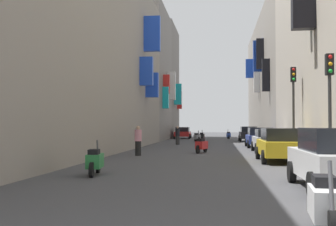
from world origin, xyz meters
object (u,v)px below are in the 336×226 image
Objects in this scene: scooter_black at (202,136)px; pedestrian_near_left at (138,141)px; parked_car_blue at (260,137)px; traffic_light_near_corner at (293,96)px; parked_car_silver at (269,140)px; scooter_silver at (197,137)px; parked_car_yellow at (281,144)px; parked_car_white at (336,158)px; pedestrian_crossing at (178,135)px; traffic_light_far_corner at (330,91)px; scooter_red at (202,145)px; scooter_green at (95,161)px; scooter_blue at (228,135)px; parked_car_red at (183,133)px; parked_car_black at (249,134)px; scooter_white at (326,203)px.

pedestrian_near_left reaches higher than scooter_black.
traffic_light_near_corner is (0.77, -10.00, 2.34)m from parked_car_blue.
pedestrian_near_left reaches higher than parked_car_silver.
scooter_silver is 20.13m from pedestrian_near_left.
parked_car_silver is at bearing 87.84° from parked_car_yellow.
traffic_light_near_corner reaches higher than parked_car_white.
parked_car_white is 32.04m from scooter_silver.
pedestrian_crossing is at bearing -102.10° from scooter_silver.
pedestrian_near_left reaches higher than scooter_silver.
traffic_light_far_corner reaches higher than scooter_black.
traffic_light_near_corner reaches higher than parked_car_silver.
scooter_silver is 17.41m from scooter_red.
scooter_blue is at bearing 82.47° from scooter_green.
parked_car_white reaches higher than parked_car_silver.
parked_car_red is at bearing 93.30° from pedestrian_crossing.
parked_car_yellow is 32.79m from scooter_blue.
parked_car_yellow is at bearing -87.14° from scooter_blue.
parked_car_white is at bearing -94.37° from traffic_light_near_corner.
traffic_light_near_corner is (0.87, 11.40, 2.30)m from parked_car_white.
parked_car_black is 19.60m from scooter_red.
scooter_black is (-4.82, 13.57, -0.30)m from parked_car_blue.
parked_car_black is 1.03× the size of parked_car_yellow.
scooter_black is 1.14× the size of pedestrian_crossing.
parked_car_white reaches higher than scooter_blue.
pedestrian_crossing is at bearing -128.78° from parked_car_black.
parked_car_white is 2.45× the size of scooter_silver.
traffic_light_far_corner is (0.86, -16.91, 2.06)m from parked_car_blue.
scooter_silver is (-3.27, -9.64, -0.00)m from scooter_blue.
pedestrian_crossing is at bearing 102.54° from scooter_red.
parked_car_black is at bearing 90.11° from parked_car_silver.
scooter_blue and scooter_silver have the same top height.
parked_car_black is 10.33m from pedestrian_crossing.
parked_car_silver is at bearing 27.22° from pedestrian_near_left.
parked_car_silver is 2.73× the size of pedestrian_crossing.
traffic_light_far_corner is (0.85, -10.89, 2.08)m from parked_car_silver.
scooter_silver is (-5.17, 16.25, -0.28)m from parked_car_silver.
parked_car_red is at bearing 105.61° from parked_car_silver.
parked_car_blue is at bearing -63.26° from scooter_silver.
parked_car_blue is 14.40m from scooter_black.
scooter_silver is at bearing 116.74° from parked_car_blue.
scooter_black is 31.09m from traffic_light_far_corner.
scooter_white is (-1.33, -4.51, -0.34)m from parked_car_white.
parked_car_red is 30.49m from pedestrian_near_left.
parked_car_black is 11.42m from parked_car_red.
scooter_white is at bearing -94.12° from parked_car_silver.
parked_car_white is 2.40× the size of scooter_red.
scooter_silver is (-5.13, -1.81, -0.33)m from parked_car_black.
pedestrian_crossing reaches higher than parked_car_black.
scooter_silver is (1.85, 29.12, -0.00)m from scooter_green.
parked_car_silver is at bearing 85.88° from scooter_white.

